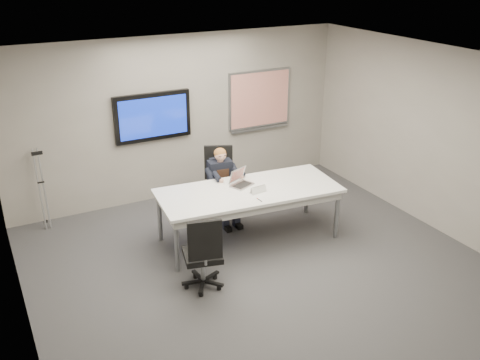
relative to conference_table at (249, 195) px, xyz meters
name	(u,v)px	position (x,y,z in m)	size (l,w,h in m)	color
floor	(267,273)	(-0.23, -0.95, -0.73)	(6.00, 6.00, 0.02)	#353537
ceiling	(272,66)	(-0.23, -0.95, 2.07)	(6.00, 6.00, 0.02)	white
wall_back	(180,118)	(-0.23, 2.05, 0.67)	(6.00, 0.02, 2.80)	gray
wall_front	(460,308)	(-0.23, -3.95, 0.67)	(6.00, 0.02, 2.80)	gray
wall_left	(14,231)	(-3.23, -0.95, 0.67)	(0.02, 6.00, 2.80)	gray
wall_right	(442,142)	(2.77, -0.95, 0.67)	(0.02, 6.00, 2.80)	gray
conference_table	(249,195)	(0.00, 0.00, 0.00)	(2.75, 1.36, 0.82)	white
tv_display	(153,117)	(-0.73, 1.99, 0.77)	(1.30, 0.09, 0.80)	black
whiteboard	(260,100)	(1.32, 2.02, 0.81)	(1.25, 0.08, 1.10)	gray
office_chair_far	(219,195)	(-0.05, 0.91, -0.37)	(0.72, 0.72, 1.15)	black
office_chair_near	(203,266)	(-1.13, -0.88, -0.39)	(0.61, 0.61, 1.06)	black
seated_person	(225,194)	(-0.07, 0.67, -0.24)	(0.40, 0.68, 1.21)	#1D2031
crutch	(42,188)	(-2.64, 1.85, -0.06)	(0.18, 0.31, 1.32)	#B2B5BA
laptop	(240,181)	(-0.03, 0.22, 0.15)	(0.39, 0.42, 0.23)	#A5A5A7
name_tent	(258,189)	(0.07, -0.16, 0.14)	(0.25, 0.07, 0.10)	silver
pen	(259,200)	(-0.05, -0.40, 0.10)	(0.01, 0.01, 0.13)	black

